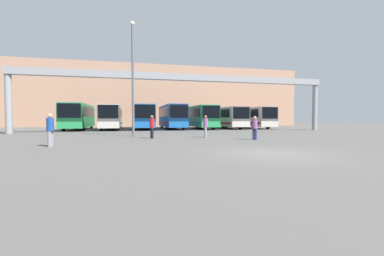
{
  "coord_description": "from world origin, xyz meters",
  "views": [
    {
      "loc": [
        -5.84,
        -9.64,
        1.48
      ],
      "look_at": [
        1.62,
        20.81,
        0.3
      ],
      "focal_mm": 24.0,
      "sensor_mm": 36.0,
      "label": 1
    }
  ],
  "objects": [
    {
      "name": "ground_plane",
      "position": [
        0.0,
        0.0,
        0.0
      ],
      "size": [
        200.0,
        200.0,
        0.0
      ],
      "primitive_type": "plane",
      "color": "#514F4C"
    },
    {
      "name": "building_backdrop",
      "position": [
        0.0,
        44.35,
        5.79
      ],
      "size": [
        56.69,
        12.0,
        11.57
      ],
      "color": "tan",
      "rests_on": "ground"
    },
    {
      "name": "overhead_gantry",
      "position": [
        0.0,
        18.22,
        5.45
      ],
      "size": [
        34.57,
        0.8,
        6.36
      ],
      "color": "gray",
      "rests_on": "ground"
    },
    {
      "name": "bus_slot_0",
      "position": [
        -12.23,
        26.23,
        1.88
      ],
      "size": [
        2.63,
        10.87,
        3.25
      ],
      "color": "#268C4C",
      "rests_on": "ground"
    },
    {
      "name": "bus_slot_1",
      "position": [
        -8.15,
        26.92,
        1.8
      ],
      "size": [
        2.44,
        12.25,
        3.11
      ],
      "color": "beige",
      "rests_on": "ground"
    },
    {
      "name": "bus_slot_2",
      "position": [
        -4.08,
        26.78,
        1.85
      ],
      "size": [
        2.62,
        11.97,
        3.21
      ],
      "color": "#1959A5",
      "rests_on": "ground"
    },
    {
      "name": "bus_slot_3",
      "position": [
        0.0,
        26.22,
        1.89
      ],
      "size": [
        2.45,
        10.85,
        3.28
      ],
      "color": "#1959A5",
      "rests_on": "ground"
    },
    {
      "name": "bus_slot_4",
      "position": [
        4.08,
        26.25,
        1.84
      ],
      "size": [
        2.49,
        10.91,
        3.2
      ],
      "color": "#268C4C",
      "rests_on": "ground"
    },
    {
      "name": "bus_slot_5",
      "position": [
        8.15,
        26.8,
        1.74
      ],
      "size": [
        2.53,
        12.01,
        3.02
      ],
      "color": "beige",
      "rests_on": "ground"
    },
    {
      "name": "bus_slot_6",
      "position": [
        12.23,
        26.18,
        1.76
      ],
      "size": [
        2.52,
        10.76,
        3.05
      ],
      "color": "beige",
      "rests_on": "ground"
    },
    {
      "name": "pedestrian_mid_right",
      "position": [
        -0.15,
        9.2,
        0.9
      ],
      "size": [
        0.35,
        0.35,
        1.7
      ],
      "rotation": [
        0.0,
        0.0,
        1.24
      ],
      "color": "gray",
      "rests_on": "ground"
    },
    {
      "name": "pedestrian_mid_left",
      "position": [
        -4.22,
        9.39,
        0.9
      ],
      "size": [
        0.35,
        0.35,
        1.7
      ],
      "rotation": [
        0.0,
        0.0,
        5.01
      ],
      "color": "black",
      "rests_on": "ground"
    },
    {
      "name": "pedestrian_near_right",
      "position": [
        2.57,
        6.47,
        0.86
      ],
      "size": [
        0.34,
        0.34,
        1.63
      ],
      "rotation": [
        0.0,
        0.0,
        2.39
      ],
      "color": "navy",
      "rests_on": "ground"
    },
    {
      "name": "pedestrian_far_center",
      "position": [
        -9.84,
        5.06,
        0.92
      ],
      "size": [
        0.36,
        0.36,
        1.73
      ],
      "rotation": [
        0.0,
        0.0,
        1.28
      ],
      "color": "gray",
      "rests_on": "ground"
    },
    {
      "name": "lamp_post",
      "position": [
        -5.53,
        11.56,
        4.98
      ],
      "size": [
        0.36,
        0.36,
        9.21
      ],
      "color": "#595B60",
      "rests_on": "ground"
    }
  ]
}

